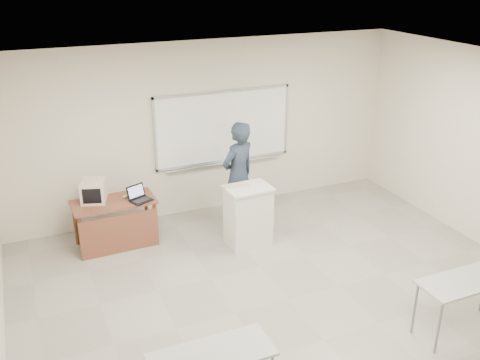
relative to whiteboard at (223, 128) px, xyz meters
name	(u,v)px	position (x,y,z in m)	size (l,w,h in m)	color
floor	(324,340)	(-0.30, -3.97, -1.49)	(7.00, 8.00, 0.01)	gray
whiteboard	(223,128)	(0.00, 0.00, 0.00)	(2.48, 0.10, 1.31)	white
instructor_desk	(116,217)	(-2.10, -0.78, -0.96)	(1.26, 0.63, 0.75)	brown
podium	(248,216)	(-0.18, -1.47, -0.99)	(0.69, 0.51, 0.97)	#BAB7B1
crt_monitor	(94,191)	(-2.35, -0.54, -0.57)	(0.36, 0.41, 0.34)	beige
laptop	(141,197)	(-1.70, -0.79, -0.68)	(0.31, 0.29, 0.23)	black
mouse	(125,197)	(-1.90, -0.62, -0.71)	(0.10, 0.06, 0.04)	#ABAFB3
keyboard	(237,186)	(-0.33, -1.39, -0.50)	(0.40, 0.13, 0.02)	beige
presenter	(238,176)	(-0.09, -0.86, -0.57)	(0.67, 0.44, 1.83)	black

